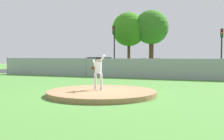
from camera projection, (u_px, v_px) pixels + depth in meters
ground_plane at (137, 83)px, 18.31m from camera, size 80.00×80.00×0.00m
asphalt_strip at (161, 75)px, 26.23m from camera, size 44.00×7.00×0.01m
pitchers_mound at (102, 93)px, 12.71m from camera, size 5.07×5.07×0.22m
pitcher_youth at (98, 70)px, 12.99m from camera, size 0.79×0.32×1.66m
baseball at (83, 87)px, 13.99m from camera, size 0.07×0.07×0.07m
chainlink_fence at (151, 68)px, 22.00m from camera, size 28.98×0.07×1.70m
parked_car_slate at (63, 65)px, 30.63m from camera, size 1.83×4.81×1.52m
parked_car_navy at (100, 66)px, 28.20m from camera, size 2.12×4.65×1.68m
parked_car_silver at (149, 67)px, 26.23m from camera, size 1.98×4.28×1.57m
traffic_cone_orange at (174, 71)px, 28.80m from camera, size 0.40×0.40×0.55m
traffic_light_near at (114, 41)px, 32.26m from camera, size 0.28×0.46×5.29m
traffic_light_far at (222, 43)px, 28.39m from camera, size 0.28×0.46×4.61m
tree_bushy_near at (129, 29)px, 35.97m from camera, size 4.45×4.45×7.51m
tree_tall_centre at (152, 28)px, 35.47m from camera, size 4.42×4.42×7.72m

